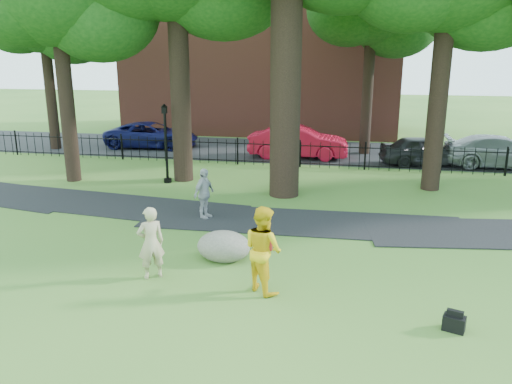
% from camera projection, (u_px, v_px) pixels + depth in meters
% --- Properties ---
extents(ground, '(120.00, 120.00, 0.00)m').
position_uv_depth(ground, '(242.00, 271.00, 12.18)').
color(ground, '#305E21').
rests_on(ground, ground).
extents(footpath, '(36.07, 3.85, 0.03)m').
position_uv_depth(footpath, '(301.00, 223.00, 15.68)').
color(footpath, black).
rests_on(footpath, ground).
extents(street, '(80.00, 7.00, 0.02)m').
position_uv_depth(street, '(308.00, 152.00, 27.30)').
color(street, black).
rests_on(street, ground).
extents(iron_fence, '(44.00, 0.04, 1.20)m').
position_uv_depth(iron_fence, '(300.00, 154.00, 23.36)').
color(iron_fence, black).
rests_on(iron_fence, ground).
extents(brick_building, '(18.00, 8.00, 12.00)m').
position_uv_depth(brick_building, '(264.00, 42.00, 34.05)').
color(brick_building, brown).
rests_on(brick_building, ground).
extents(woman, '(0.76, 0.71, 1.74)m').
position_uv_depth(woman, '(151.00, 243.00, 11.59)').
color(woman, tan).
rests_on(woman, ground).
extents(man, '(1.20, 1.18, 1.95)m').
position_uv_depth(man, '(263.00, 249.00, 10.93)').
color(man, yellow).
rests_on(man, ground).
extents(pedestrian, '(0.69, 1.04, 1.64)m').
position_uv_depth(pedestrian, '(204.00, 194.00, 15.89)').
color(pedestrian, '#A4A4A9').
rests_on(pedestrian, ground).
extents(boulder, '(1.59, 1.33, 0.81)m').
position_uv_depth(boulder, '(224.00, 244.00, 12.77)').
color(boulder, gray).
rests_on(boulder, ground).
extents(lamppost, '(0.32, 0.32, 3.23)m').
position_uv_depth(lamppost, '(166.00, 145.00, 20.22)').
color(lamppost, black).
rests_on(lamppost, ground).
extents(backpack, '(0.46, 0.37, 0.30)m').
position_uv_depth(backpack, '(454.00, 323.00, 9.49)').
color(backpack, black).
rests_on(backpack, ground).
extents(red_bag, '(0.39, 0.26, 0.25)m').
position_uv_depth(red_bag, '(265.00, 245.00, 13.48)').
color(red_bag, maroon).
rests_on(red_bag, ground).
extents(red_sedan, '(5.03, 1.81, 1.65)m').
position_uv_depth(red_sedan, '(298.00, 142.00, 25.42)').
color(red_sedan, red).
rests_on(red_sedan, ground).
extents(navy_van, '(5.32, 2.72, 1.44)m').
position_uv_depth(navy_van, '(152.00, 135.00, 28.30)').
color(navy_van, '#0C0F40').
rests_on(navy_van, ground).
extents(grey_car, '(4.34, 2.33, 1.40)m').
position_uv_depth(grey_car, '(425.00, 151.00, 23.73)').
color(grey_car, black).
rests_on(grey_car, ground).
extents(silver_car, '(5.14, 2.16, 1.48)m').
position_uv_depth(silver_car, '(500.00, 152.00, 23.26)').
color(silver_car, gray).
rests_on(silver_car, ground).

